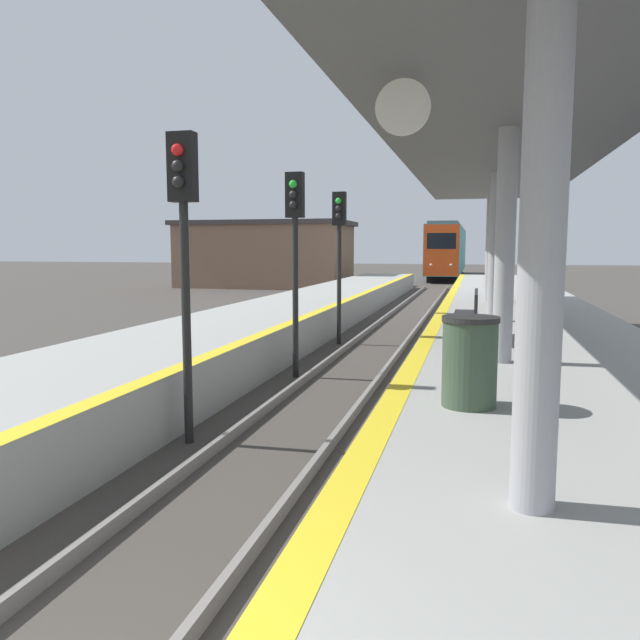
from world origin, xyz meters
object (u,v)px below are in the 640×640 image
Objects in this scene: signal_near at (184,228)px; signal_mid at (295,235)px; train at (448,251)px; signal_far at (339,238)px; trash_bin at (470,361)px; bench at (469,314)px.

signal_near is 1.00× the size of signal_mid.
train is 40.74m from signal_far.
signal_near and signal_far have the same top height.
signal_near is 4.09m from trash_bin.
trash_bin reaches higher than bench.
signal_far is at bearing 127.63° from bench.
signal_far reaches higher than trash_bin.
train is 12.30× the size of bench.
signal_near is 4.56m from signal_mid.
signal_mid reaches higher than trash_bin.
signal_near reaches higher than trash_bin.
train reaches higher than bench.
train is 5.46× the size of signal_mid.
signal_near is 1.00× the size of signal_far.
signal_near is 6.00m from bench.
signal_near is at bearing 169.47° from trash_bin.
train is at bearing 88.57° from signal_near.
train is 49.85m from signal_near.
trash_bin is at bearing -87.17° from train.
signal_far is at bearing 89.27° from signal_near.
signal_near is at bearing -129.16° from bench.
train reaches higher than signal_far.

